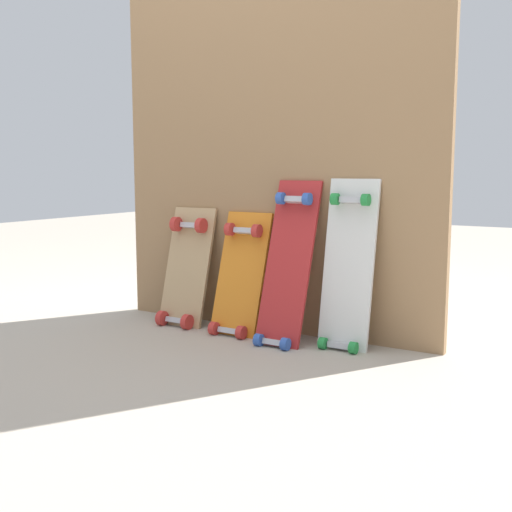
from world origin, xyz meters
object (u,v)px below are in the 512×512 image
skateboard_natural (186,273)px  skateboard_red (287,271)px  skateboard_orange (239,281)px  skateboard_white (348,273)px

skateboard_natural → skateboard_red: skateboard_red is taller
skateboard_orange → skateboard_red: bearing=-5.7°
skateboard_natural → skateboard_orange: bearing=-1.4°
skateboard_orange → skateboard_white: bearing=3.4°
skateboard_natural → skateboard_red: size_ratio=0.81×
skateboard_red → skateboard_white: skateboard_white is taller
skateboard_white → skateboard_red: bearing=-167.5°
skateboard_orange → skateboard_red: skateboard_red is taller
skateboard_orange → skateboard_white: size_ratio=0.79×
skateboard_natural → skateboard_white: (0.81, 0.02, 0.07)m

